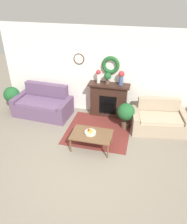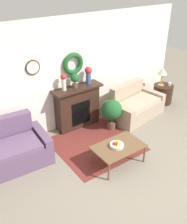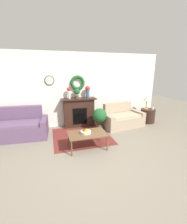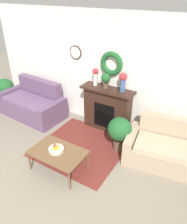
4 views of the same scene
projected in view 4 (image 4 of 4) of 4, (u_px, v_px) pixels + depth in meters
ground_plane at (28, 200)px, 3.63m from camera, size 16.00×16.00×0.00m
floor_rug at (82, 147)px, 4.84m from camera, size 1.80×1.76×0.01m
wall_back at (109, 73)px, 5.01m from camera, size 6.80×0.18×2.70m
fireplace at (107, 109)px, 5.22m from camera, size 1.25×0.41×1.08m
couch_left at (33, 104)px, 5.92m from camera, size 1.84×1.04×0.94m
loveseat_right at (166, 149)px, 4.32m from camera, size 1.65×1.10×0.85m
coffee_table at (58, 153)px, 4.06m from camera, size 1.02×0.66×0.43m
fruit_bowl at (56, 149)px, 4.04m from camera, size 0.28×0.28×0.12m
vase_on_mantel_left at (95, 76)px, 4.99m from camera, size 0.14×0.14×0.41m
vase_on_mantel_right at (123, 81)px, 4.68m from camera, size 0.18×0.18×0.43m
potted_plant_on_mantel at (106, 79)px, 4.86m from camera, size 0.21×0.21×0.35m
potted_plant_floor_by_couch at (5, 89)px, 6.38m from camera, size 0.52×0.52×0.80m
potted_plant_floor_by_loveseat at (120, 130)px, 4.51m from camera, size 0.50×0.50×0.79m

